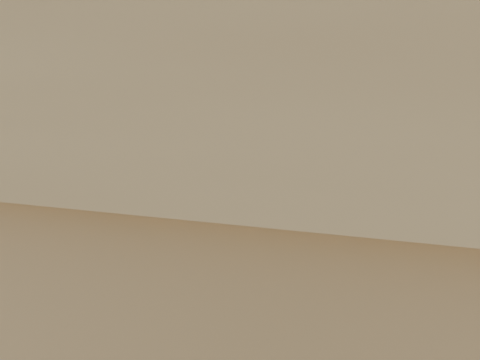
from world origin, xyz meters
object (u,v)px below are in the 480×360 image
Objects in this scene: street_tree_b at (139,185)px; car_white_a at (203,211)px; bus_green_north at (86,256)px; pedestrian_c at (283,268)px; street_tree_a at (66,217)px; car_white_b at (322,178)px; car_blue_a at (167,237)px; car_dkblue at (278,172)px; olive_pickup at (291,236)px; bus_cream_east at (289,210)px; church at (327,94)px; street_tree_c at (187,165)px; car_blue_b at (278,163)px; bus_red_east at (234,279)px; red_truck at (206,255)px; car_cream at (288,218)px; street_tree_d at (221,148)px; pedestrian_a at (321,273)px.

car_white_a is at bearing 15.88° from street_tree_b.
pedestrian_c is at bearing -9.60° from bus_green_north.
car_white_b is (14.91, 32.90, -2.53)m from street_tree_a.
car_dkblue is (1.90, 30.67, -0.09)m from car_blue_a.
street_tree_b reaches higher than car_white_b.
street_tree_b is 17.14m from olive_pickup.
street_tree_b is 15.18m from bus_cream_east.
church reaches higher than car_blue_a.
bus_cream_east is at bearing -31.64° from street_tree_c.
car_dkblue is at bearing 70.33° from street_tree_b.
car_blue_b is at bearing -43.65° from car_white_b.
bus_green_north is 0.82× the size of bus_red_east.
street_tree_a is at bearing 178.42° from red_truck.
bus_red_east reaches higher than olive_pickup.
pedestrian_c is (17.50, -23.03, -2.33)m from street_tree_c.
bus_green_north is at bearing -37.22° from street_tree_a.
bus_cream_east is at bearing 33.21° from bus_green_north.
street_tree_b is at bearing -35.65° from bus_red_east.
street_tree_a reaches higher than street_tree_b.
car_cream is 22.44m from car_dkblue.
pedestrian_c is (1.00, -7.03, -0.09)m from olive_pickup.
street_tree_d is 1.27× the size of car_cream.
street_tree_d is at bearing 88.04° from car_white_a.
church is at bearing -77.03° from car_white_b.
car_white_b is 32.67m from pedestrian_a.
red_truck is (2.06, -66.95, -7.99)m from church.
street_tree_b is at bearing -90.00° from street_tree_c.
car_dkblue is at bearing 53.85° from street_tree_c.
car_blue_a reaches higher than car_white_a.
car_white_a is at bearing -51.93° from bus_red_east.
bus_cream_east is at bearing -88.27° from car_blue_b.
street_tree_b is 17.33m from red_truck.
olive_pickup is at bearing -13.63° from street_tree_b.
pedestrian_c is at bearing -32.23° from street_tree_b.
olive_pickup is at bearing -68.66° from pedestrian_a.
olive_pickup is 1.21× the size of car_blue_b.
street_tree_c is 12.00m from street_tree_d.
car_blue_a is 11.66m from pedestrian_c.
car_blue_b is at bearing -177.61° from pedestrian_c.
bus_cream_east is at bearing -77.57° from bus_red_east.
pedestrian_a is at bearing -60.05° from street_tree_d.
car_blue_a reaches higher than car_blue_b.
car_white_a is 28.31m from car_blue_b.
church is 67.45m from red_truck.
street_tree_c reaches higher than pedestrian_c.
pedestrian_a is (10.35, -65.93, -8.73)m from church.
red_truck is 5.65m from pedestrian_c.
street_tree_d is 1.26× the size of car_blue_a.
red_truck is at bearing -51.60° from car_blue_a.
street_tree_a is 15.29m from car_white_a.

